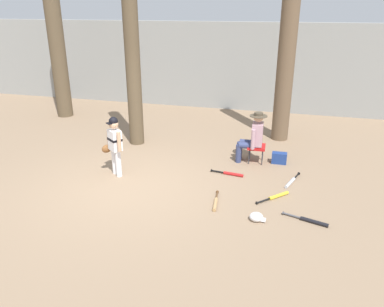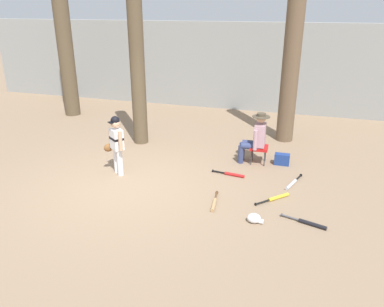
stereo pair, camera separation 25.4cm
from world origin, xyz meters
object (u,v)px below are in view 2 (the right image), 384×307
Objects in this scene: tree_behind_spectator at (292,59)px; folding_stool at (259,148)px; bat_aluminum_silver at (292,183)px; bat_black_composite at (309,223)px; bat_yellow_trainer at (276,198)px; batting_helmet_white at (254,218)px; bat_wood_tan at (214,203)px; tree_far_left at (64,36)px; tree_near_player at (137,57)px; seated_spectator at (255,137)px; handbag_beside_stool at (282,159)px; young_ballplayer at (116,142)px; bat_red_barrel at (232,174)px.

tree_behind_spectator reaches higher than folding_stool.
bat_aluminum_silver is 1.52m from bat_black_composite.
batting_helmet_white reaches higher than bat_yellow_trainer.
folding_stool reaches higher than bat_wood_tan.
tree_behind_spectator reaches higher than bat_wood_tan.
tree_far_left is at bearing 160.35° from folding_stool.
tree_far_left is 9.46m from bat_black_composite.
tree_near_player reaches higher than bat_aluminum_silver.
tree_far_left is at bearing 175.94° from tree_behind_spectator.
bat_yellow_trainer is at bearing 129.86° from bat_black_composite.
tree_behind_spectator is 4.26× the size of seated_spectator.
young_ballplayer is at bearing -154.84° from handbag_beside_stool.
bat_wood_tan is at bearing -152.48° from bat_yellow_trainer.
batting_helmet_white is at bearing -19.08° from young_ballplayer.
handbag_beside_stool is 7.85m from tree_far_left.
tree_near_player is at bearing -159.67° from tree_behind_spectator.
handbag_beside_stool is 2.68m from batting_helmet_white.
bat_black_composite is at bearing -31.53° from tree_far_left.
tree_near_player is 7.08× the size of bat_wood_tan.
bat_yellow_trainer is at bearing -29.39° from tree_far_left.
tree_behind_spectator is 18.32× the size of batting_helmet_white.
bat_yellow_trainer is 0.96m from bat_black_composite.
bat_red_barrel is 1.36m from bat_wood_tan.
bat_red_barrel is (2.78, -1.38, -2.20)m from tree_near_player.
folding_stool is (2.84, 1.52, -0.38)m from young_ballplayer.
seated_spectator reaches higher than handbag_beside_stool.
young_ballplayer is 5.67m from tree_far_left.
tree_near_player is 0.91× the size of tree_far_left.
bat_wood_tan is at bearing 155.44° from batting_helmet_white.
bat_yellow_trainer is 0.81× the size of bat_aluminum_silver.
handbag_beside_stool is (3.37, 1.58, -0.61)m from young_ballplayer.
bat_yellow_trainer is (1.02, -0.80, 0.00)m from bat_red_barrel.
tree_near_player is at bearing 134.86° from bat_wood_tan.
bat_aluminum_silver is at bearing -2.89° from bat_red_barrel.
bat_red_barrel is 1.17× the size of bat_yellow_trainer.
bat_aluminum_silver is at bearing 72.06° from batting_helmet_white.
bat_wood_tan is (2.73, -2.74, -2.20)m from tree_near_player.
folding_stool is at bearing 28.13° from young_ballplayer.
tree_near_player reaches higher than tree_behind_spectator.
young_ballplayer is at bearing -151.09° from seated_spectator.
tree_near_player is 5.17m from batting_helmet_white.
tree_far_left is at bearing 156.02° from bat_aluminum_silver.
tree_far_left reaches higher than handbag_beside_stool.
seated_spectator is at bearing 118.21° from bat_black_composite.
bat_aluminum_silver is 1.01× the size of bat_black_composite.
young_ballplayer is 3.13m from seated_spectator.
handbag_beside_stool is (0.63, 0.07, -0.51)m from seated_spectator.
bat_wood_tan is at bearing -113.89° from handbag_beside_stool.
tree_near_player is at bearing 173.45° from handbag_beside_stool.
seated_spectator is at bearing 28.91° from young_ballplayer.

